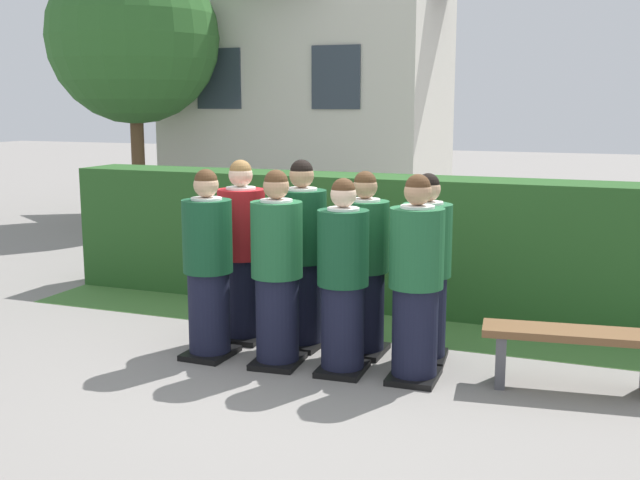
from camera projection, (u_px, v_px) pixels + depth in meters
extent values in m
plane|color=gray|center=(308.00, 368.00, 6.58)|extent=(60.00, 60.00, 0.00)
cylinder|color=black|center=(209.00, 314.00, 6.82)|extent=(0.36, 0.36, 0.76)
cube|color=black|center=(210.00, 353.00, 6.88)|extent=(0.39, 0.48, 0.05)
cylinder|color=#144728|center=(207.00, 236.00, 6.70)|extent=(0.43, 0.43, 0.63)
cylinder|color=white|center=(206.00, 199.00, 6.64)|extent=(0.27, 0.27, 0.03)
cube|color=#236038|center=(219.00, 218.00, 6.86)|extent=(0.04, 0.01, 0.28)
sphere|color=tan|center=(206.00, 185.00, 6.62)|extent=(0.21, 0.21, 0.21)
sphere|color=#472D19|center=(206.00, 181.00, 6.61)|extent=(0.20, 0.20, 0.20)
cylinder|color=black|center=(277.00, 321.00, 6.60)|extent=(0.37, 0.37, 0.77)
cube|color=black|center=(278.00, 361.00, 6.67)|extent=(0.42, 0.51, 0.05)
cylinder|color=#1E5B33|center=(277.00, 240.00, 6.48)|extent=(0.43, 0.43, 0.63)
cylinder|color=white|center=(276.00, 201.00, 6.42)|extent=(0.27, 0.27, 0.03)
cube|color=#236038|center=(285.00, 221.00, 6.65)|extent=(0.04, 0.01, 0.28)
sphere|color=tan|center=(276.00, 186.00, 6.40)|extent=(0.22, 0.22, 0.22)
sphere|color=#472D19|center=(276.00, 182.00, 6.40)|extent=(0.20, 0.20, 0.20)
cylinder|color=black|center=(343.00, 329.00, 6.41)|extent=(0.36, 0.36, 0.74)
cube|color=black|center=(342.00, 369.00, 6.48)|extent=(0.40, 0.48, 0.05)
cylinder|color=#144728|center=(343.00, 248.00, 6.30)|extent=(0.42, 0.42, 0.61)
cylinder|color=white|center=(343.00, 209.00, 6.24)|extent=(0.26, 0.26, 0.03)
cube|color=#236038|center=(350.00, 229.00, 6.46)|extent=(0.04, 0.01, 0.27)
sphere|color=beige|center=(343.00, 195.00, 6.22)|extent=(0.21, 0.21, 0.21)
sphere|color=#472D19|center=(343.00, 190.00, 6.21)|extent=(0.19, 0.19, 0.19)
cylinder|color=black|center=(415.00, 334.00, 6.24)|extent=(0.37, 0.37, 0.76)
cube|color=black|center=(414.00, 376.00, 6.30)|extent=(0.40, 0.49, 0.05)
cylinder|color=#1E5B33|center=(417.00, 248.00, 6.12)|extent=(0.43, 0.43, 0.63)
cylinder|color=white|center=(417.00, 207.00, 6.06)|extent=(0.27, 0.27, 0.03)
cube|color=navy|center=(422.00, 228.00, 6.28)|extent=(0.04, 0.01, 0.28)
sphere|color=tan|center=(418.00, 192.00, 6.04)|extent=(0.22, 0.22, 0.22)
sphere|color=#472D19|center=(418.00, 187.00, 6.03)|extent=(0.20, 0.20, 0.20)
cube|color=white|center=(424.00, 253.00, 6.39)|extent=(0.15, 0.01, 0.20)
cylinder|color=black|center=(243.00, 299.00, 7.31)|extent=(0.37, 0.37, 0.78)
cube|color=black|center=(243.00, 336.00, 7.37)|extent=(0.43, 0.51, 0.05)
cylinder|color=#AD191E|center=(241.00, 224.00, 7.19)|extent=(0.44, 0.44, 0.64)
cylinder|color=white|center=(241.00, 189.00, 7.13)|extent=(0.27, 0.27, 0.03)
cube|color=#236038|center=(250.00, 207.00, 7.36)|extent=(0.04, 0.01, 0.28)
sphere|color=beige|center=(241.00, 175.00, 7.11)|extent=(0.22, 0.22, 0.22)
sphere|color=olive|center=(241.00, 171.00, 7.10)|extent=(0.20, 0.20, 0.20)
cube|color=white|center=(253.00, 230.00, 7.47)|extent=(0.15, 0.02, 0.20)
cylinder|color=black|center=(302.00, 304.00, 7.11)|extent=(0.38, 0.38, 0.79)
cube|color=black|center=(302.00, 343.00, 7.18)|extent=(0.42, 0.51, 0.05)
cylinder|color=#144728|center=(302.00, 226.00, 6.99)|extent=(0.44, 0.44, 0.65)
cylinder|color=white|center=(302.00, 190.00, 6.93)|extent=(0.28, 0.28, 0.03)
cube|color=navy|center=(311.00, 209.00, 7.16)|extent=(0.04, 0.01, 0.29)
sphere|color=tan|center=(302.00, 175.00, 6.91)|extent=(0.22, 0.22, 0.22)
sphere|color=black|center=(302.00, 171.00, 6.90)|extent=(0.20, 0.20, 0.20)
cube|color=white|center=(315.00, 232.00, 7.26)|extent=(0.15, 0.01, 0.20)
cylinder|color=black|center=(364.00, 312.00, 6.90)|extent=(0.36, 0.36, 0.75)
cube|color=black|center=(364.00, 350.00, 6.96)|extent=(0.38, 0.47, 0.05)
cylinder|color=#1E5B33|center=(365.00, 236.00, 6.78)|extent=(0.42, 0.42, 0.62)
cylinder|color=white|center=(365.00, 200.00, 6.72)|extent=(0.26, 0.26, 0.03)
cube|color=#236038|center=(372.00, 219.00, 6.94)|extent=(0.04, 0.01, 0.27)
sphere|color=tan|center=(365.00, 187.00, 6.70)|extent=(0.21, 0.21, 0.21)
sphere|color=#472D19|center=(365.00, 182.00, 6.70)|extent=(0.19, 0.19, 0.19)
cylinder|color=black|center=(425.00, 318.00, 6.72)|extent=(0.36, 0.36, 0.75)
cube|color=black|center=(424.00, 357.00, 6.78)|extent=(0.42, 0.50, 0.05)
cylinder|color=#1E5B33|center=(427.00, 240.00, 6.60)|extent=(0.42, 0.42, 0.62)
cylinder|color=white|center=(428.00, 203.00, 6.55)|extent=(0.26, 0.26, 0.03)
cube|color=#236038|center=(430.00, 222.00, 6.77)|extent=(0.04, 0.02, 0.27)
sphere|color=tan|center=(428.00, 189.00, 6.53)|extent=(0.21, 0.21, 0.21)
sphere|color=black|center=(428.00, 185.00, 6.52)|extent=(0.19, 0.19, 0.19)
cube|color=white|center=(430.00, 245.00, 6.88)|extent=(0.15, 0.02, 0.20)
cube|color=#285623|center=(383.00, 242.00, 8.43)|extent=(7.38, 0.70, 1.43)
cube|color=beige|center=(310.00, 106.00, 15.64)|extent=(5.13, 3.29, 4.24)
cube|color=#2D3842|center=(219.00, 79.00, 14.44)|extent=(0.90, 0.04, 1.10)
cube|color=#2D3842|center=(336.00, 77.00, 13.61)|extent=(0.90, 0.04, 1.10)
cylinder|color=brown|center=(139.00, 171.00, 14.29)|extent=(0.24, 0.24, 1.91)
sphere|color=#2D6028|center=(133.00, 38.00, 13.88)|extent=(3.05, 3.05, 3.05)
cube|color=brown|center=(575.00, 334.00, 6.01)|extent=(1.43, 0.53, 0.06)
cube|color=#4C4C51|center=(501.00, 358.00, 6.18)|extent=(0.12, 0.33, 0.42)
cube|color=#477A38|center=(359.00, 325.00, 7.82)|extent=(7.38, 0.90, 0.01)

